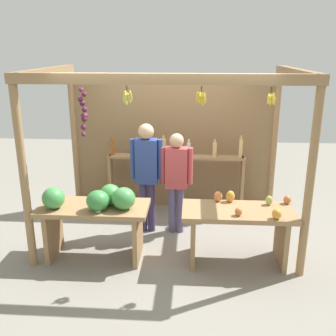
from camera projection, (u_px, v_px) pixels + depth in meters
The scene contains 7 objects.
ground_plane at pixel (169, 232), 5.85m from camera, with size 12.00×12.00×0.00m, color gray.
market_stall at pixel (171, 135), 5.90m from camera, with size 3.51×2.16×2.43m.
fruit_counter_left at pixel (96, 210), 4.94m from camera, with size 1.42×0.64×1.02m.
fruit_counter_right at pixel (239, 222), 4.90m from camera, with size 1.43×0.64×0.89m.
bottle_shelf_unit at pixel (176, 167), 6.34m from camera, with size 2.25×0.22×1.36m.
vendor_man at pixel (147, 168), 5.61m from camera, with size 0.48×0.23×1.67m.
vendor_woman at pixel (176, 175), 5.61m from camera, with size 0.48×0.21×1.53m.
Camera 1 is at (0.33, -5.28, 2.69)m, focal length 40.92 mm.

